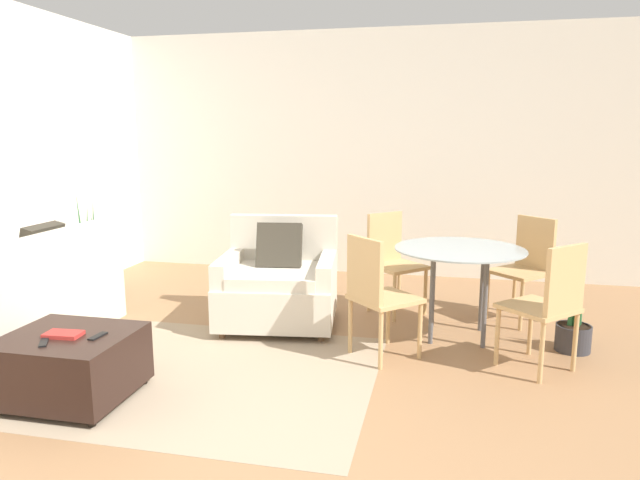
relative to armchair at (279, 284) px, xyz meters
The scene contains 15 objects.
ground_plane 2.13m from the armchair, 74.63° to the right, with size 20.00×20.00×0.00m, color #936B47.
wall_back 2.31m from the armchair, 74.44° to the left, with size 12.00×0.06×2.75m.
area_rug 1.26m from the armchair, 110.14° to the right, with size 2.74×1.89×0.01m.
armchair is the anchor object (origin of this frame).
ottoman 1.85m from the armchair, 117.28° to the right, with size 0.74×0.67×0.41m.
book_stack 1.87m from the armchair, 116.91° to the right, with size 0.22×0.14×0.02m.
tv_remote_primary 2.00m from the armchair, 116.29° to the right, with size 0.11×0.15×0.01m.
tv_remote_secondary 1.76m from the armchair, 111.41° to the right, with size 0.05×0.14×0.01m.
potted_plant 2.15m from the armchair, 167.24° to the left, with size 0.37×0.37×1.05m.
dining_table 1.51m from the armchair, ahead, with size 1.01×1.01×0.73m.
dining_chair_near_left 1.09m from the armchair, 33.67° to the right, with size 0.59×0.59×0.90m.
dining_chair_near_right 2.16m from the armchair, 16.15° to the right, with size 0.59×0.59×0.90m.
dining_chair_far_left 1.08m from the armchair, 32.38° to the left, with size 0.59×0.59×0.90m.
dining_chair_far_right 2.15m from the armchair, 15.41° to the left, with size 0.59×0.59×0.90m.
potted_plant_small 2.35m from the armchair, ahead, with size 0.26×0.26×0.63m.
Camera 1 is at (0.80, -2.49, 1.61)m, focal length 32.00 mm.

